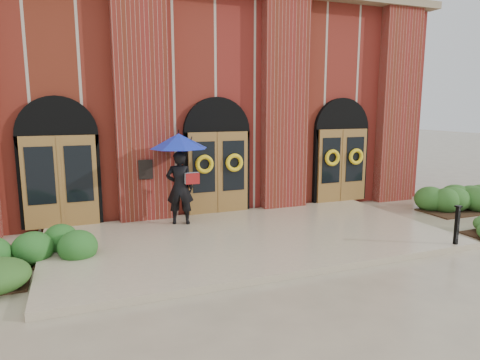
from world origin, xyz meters
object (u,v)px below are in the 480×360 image
hedge_wall_left (27,247)px  hedge_wall_right (469,199)px  man_with_umbrella (179,161)px  metal_post (457,224)px

hedge_wall_left → hedge_wall_right: size_ratio=0.90×
hedge_wall_left → man_with_umbrella: bearing=19.5°
man_with_umbrella → hedge_wall_left: man_with_umbrella is taller
man_with_umbrella → hedge_wall_right: size_ratio=0.86×
man_with_umbrella → metal_post: (5.72, -4.19, -1.28)m
man_with_umbrella → metal_post: man_with_umbrella is taller
man_with_umbrella → hedge_wall_left: size_ratio=0.96×
hedge_wall_right → man_with_umbrella: bearing=171.9°
hedge_wall_left → hedge_wall_right: bearing=0.0°
metal_post → hedge_wall_right: (3.70, 2.85, -0.27)m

